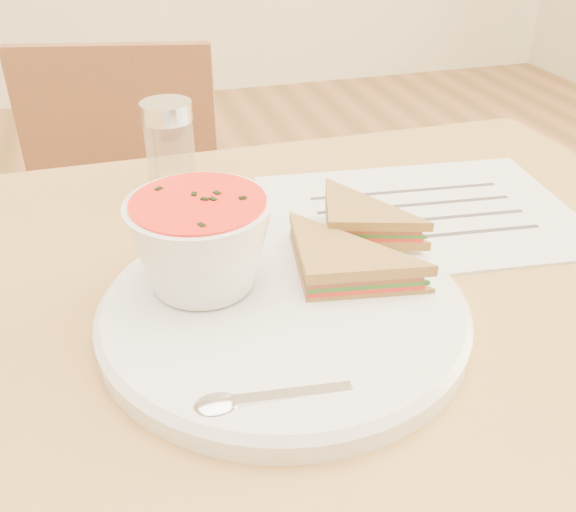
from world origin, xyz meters
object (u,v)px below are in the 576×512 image
object	(u,v)px
soup_bowl	(202,248)
chair_far	(123,290)
condiment_shaker	(170,147)
plate	(283,312)

from	to	relation	value
soup_bowl	chair_far	bearing A→B (deg)	97.82
chair_far	soup_bowl	xyz separation A→B (m)	(0.08, -0.56, 0.40)
condiment_shaker	plate	bearing A→B (deg)	-79.29
soup_bowl	condiment_shaker	world-z (taller)	condiment_shaker
soup_bowl	condiment_shaker	bearing A→B (deg)	88.73
soup_bowl	condiment_shaker	size ratio (longest dim) A/B	1.15
plate	soup_bowl	distance (m)	0.09
chair_far	plate	bearing A→B (deg)	115.77
plate	condiment_shaker	distance (m)	0.29
chair_far	plate	xyz separation A→B (m)	(0.14, -0.60, 0.35)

